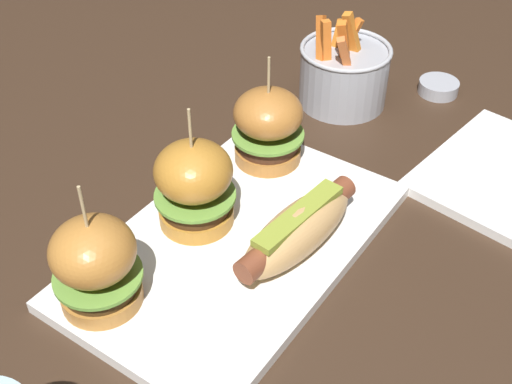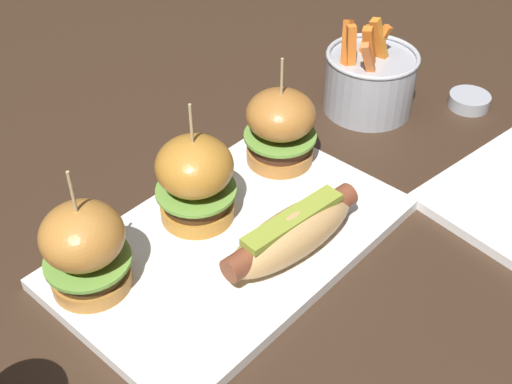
% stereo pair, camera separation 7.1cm
% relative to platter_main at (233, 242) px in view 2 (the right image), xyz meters
% --- Properties ---
extents(ground_plane, '(3.00, 3.00, 0.00)m').
position_rel_platter_main_xyz_m(ground_plane, '(0.00, 0.00, -0.01)').
color(ground_plane, '#382619').
extents(platter_main, '(0.37, 0.23, 0.01)m').
position_rel_platter_main_xyz_m(platter_main, '(0.00, 0.00, 0.00)').
color(platter_main, white).
rests_on(platter_main, ground).
extents(hot_dog, '(0.17, 0.07, 0.05)m').
position_rel_platter_main_xyz_m(hot_dog, '(0.03, -0.06, 0.03)').
color(hot_dog, tan).
rests_on(hot_dog, platter_main).
extents(slider_left, '(0.08, 0.08, 0.14)m').
position_rel_platter_main_xyz_m(slider_left, '(-0.14, 0.06, 0.06)').
color(slider_left, '#BC7933').
rests_on(slider_left, platter_main).
extents(slider_center, '(0.09, 0.09, 0.14)m').
position_rel_platter_main_xyz_m(slider_center, '(0.00, 0.05, 0.06)').
color(slider_center, '#BC7C2B').
rests_on(slider_center, platter_main).
extents(slider_right, '(0.09, 0.09, 0.14)m').
position_rel_platter_main_xyz_m(slider_right, '(0.14, 0.05, 0.05)').
color(slider_right, '#B37030').
rests_on(slider_right, platter_main).
extents(fries_bucket, '(0.12, 0.12, 0.14)m').
position_rel_platter_main_xyz_m(fries_bucket, '(0.32, 0.05, 0.04)').
color(fries_bucket, '#A8AAB2').
rests_on(fries_bucket, ground).
extents(sauce_ramekin, '(0.06, 0.06, 0.02)m').
position_rel_platter_main_xyz_m(sauce_ramekin, '(0.42, -0.05, 0.00)').
color(sauce_ramekin, '#A8AAB2').
rests_on(sauce_ramekin, ground).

